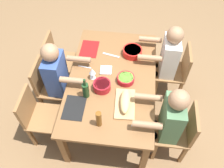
% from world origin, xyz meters
% --- Properties ---
extents(ground_plane, '(8.00, 8.00, 0.00)m').
position_xyz_m(ground_plane, '(0.00, 0.00, 0.00)').
color(ground_plane, brown).
extents(dining_table, '(1.70, 1.05, 0.74)m').
position_xyz_m(dining_table, '(0.00, 0.00, 0.66)').
color(dining_table, brown).
rests_on(dining_table, ground_plane).
extents(chair_near_right, '(0.40, 0.40, 0.85)m').
position_xyz_m(chair_near_right, '(0.47, -0.85, 0.48)').
color(chair_near_right, olive).
rests_on(chair_near_right, ground_plane).
extents(diner_near_right, '(0.41, 0.53, 1.20)m').
position_xyz_m(diner_near_right, '(0.47, -0.66, 0.70)').
color(diner_near_right, '#2D2D38').
rests_on(diner_near_right, ground_plane).
extents(chair_far_center, '(0.40, 0.40, 0.85)m').
position_xyz_m(chair_far_center, '(0.00, 0.85, 0.48)').
color(chair_far_center, olive).
rests_on(chair_far_center, ground_plane).
extents(diner_far_center, '(0.41, 0.53, 1.20)m').
position_xyz_m(diner_far_center, '(-0.00, 0.66, 0.70)').
color(diner_far_center, '#2D2D38').
rests_on(diner_far_center, ground_plane).
extents(chair_near_left, '(0.40, 0.40, 0.85)m').
position_xyz_m(chair_near_left, '(-0.47, -0.85, 0.48)').
color(chair_near_left, olive).
rests_on(chair_near_left, ground_plane).
extents(diner_near_left, '(0.41, 0.53, 1.20)m').
position_xyz_m(diner_near_left, '(-0.47, -0.66, 0.70)').
color(diner_near_left, '#2D2D38').
rests_on(diner_near_left, ground_plane).
extents(chair_far_left, '(0.40, 0.40, 0.85)m').
position_xyz_m(chair_far_left, '(-0.47, 0.85, 0.48)').
color(chair_far_left, olive).
rests_on(chair_far_left, ground_plane).
extents(chair_far_right, '(0.40, 0.40, 0.85)m').
position_xyz_m(chair_far_right, '(0.47, 0.85, 0.48)').
color(chair_far_right, olive).
rests_on(chair_far_right, ground_plane).
extents(serving_bowl_greens, '(0.25, 0.25, 0.09)m').
position_xyz_m(serving_bowl_greens, '(0.44, -0.21, 0.79)').
color(serving_bowl_greens, red).
rests_on(serving_bowl_greens, dining_table).
extents(serving_bowl_pasta, '(0.20, 0.20, 0.10)m').
position_xyz_m(serving_bowl_pasta, '(-0.16, 0.10, 0.80)').
color(serving_bowl_pasta, '#B21923').
rests_on(serving_bowl_pasta, dining_table).
extents(serving_bowl_salad, '(0.20, 0.20, 0.07)m').
position_xyz_m(serving_bowl_salad, '(-0.02, -0.17, 0.78)').
color(serving_bowl_salad, '#B21923').
rests_on(serving_bowl_salad, dining_table).
extents(cutting_board, '(0.41, 0.24, 0.02)m').
position_xyz_m(cutting_board, '(-0.35, -0.19, 0.75)').
color(cutting_board, tan).
rests_on(cutting_board, dining_table).
extents(bread_loaf, '(0.32, 0.12, 0.09)m').
position_xyz_m(bread_loaf, '(-0.35, -0.19, 0.81)').
color(bread_loaf, tan).
rests_on(bread_loaf, cutting_board).
extents(wine_bottle, '(0.08, 0.08, 0.29)m').
position_xyz_m(wine_bottle, '(-0.29, 0.26, 0.85)').
color(wine_bottle, '#193819').
rests_on(wine_bottle, dining_table).
extents(beer_bottle, '(0.06, 0.06, 0.22)m').
position_xyz_m(beer_bottle, '(-0.63, 0.06, 0.85)').
color(beer_bottle, brown).
rests_on(beer_bottle, dining_table).
extents(wine_glass, '(0.08, 0.08, 0.17)m').
position_xyz_m(wine_glass, '(-0.02, 0.23, 0.86)').
color(wine_glass, silver).
rests_on(wine_glass, dining_table).
extents(fork_far_center, '(0.04, 0.17, 0.01)m').
position_xyz_m(fork_far_center, '(0.14, 0.36, 0.74)').
color(fork_far_center, silver).
rests_on(fork_far_center, dining_table).
extents(fork_near_left, '(0.02, 0.17, 0.01)m').
position_xyz_m(fork_near_left, '(-0.61, -0.36, 0.74)').
color(fork_near_left, silver).
rests_on(fork_near_left, dining_table).
extents(placemat_far_left, '(0.32, 0.23, 0.01)m').
position_xyz_m(placemat_far_left, '(-0.47, 0.36, 0.74)').
color(placemat_far_left, black).
rests_on(placemat_far_left, dining_table).
extents(placemat_far_right, '(0.32, 0.23, 0.01)m').
position_xyz_m(placemat_far_right, '(0.47, 0.36, 0.74)').
color(placemat_far_right, maroon).
rests_on(placemat_far_right, dining_table).
extents(carving_knife, '(0.08, 0.23, 0.01)m').
position_xyz_m(carving_knife, '(0.39, 0.06, 0.74)').
color(carving_knife, silver).
rests_on(carving_knife, dining_table).
extents(napkin_stack, '(0.15, 0.15, 0.02)m').
position_xyz_m(napkin_stack, '(0.11, 0.09, 0.75)').
color(napkin_stack, white).
rests_on(napkin_stack, dining_table).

